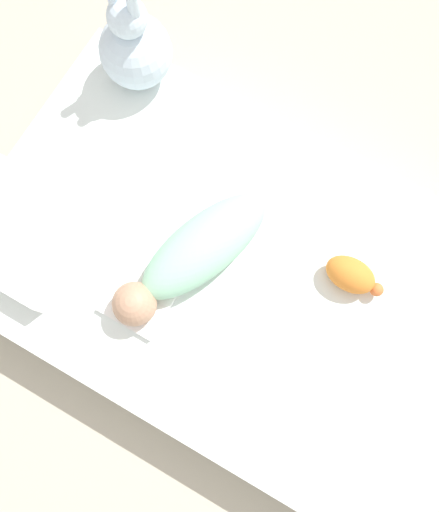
% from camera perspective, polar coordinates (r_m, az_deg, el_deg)
% --- Properties ---
extents(ground_plane, '(12.00, 12.00, 0.00)m').
position_cam_1_polar(ground_plane, '(1.63, 1.50, -2.78)').
color(ground_plane, '#B2A893').
extents(bed_mattress, '(1.54, 0.97, 0.20)m').
position_cam_1_polar(bed_mattress, '(1.54, 1.60, -2.10)').
color(bed_mattress, white).
rests_on(bed_mattress, ground_plane).
extents(burp_cloth, '(0.18, 0.21, 0.02)m').
position_cam_1_polar(burp_cloth, '(1.43, -8.74, -4.10)').
color(burp_cloth, white).
rests_on(burp_cloth, bed_mattress).
extents(swaddled_baby, '(0.31, 0.52, 0.14)m').
position_cam_1_polar(swaddled_baby, '(1.38, -3.02, 0.05)').
color(swaddled_baby, '#99D6B2').
rests_on(swaddled_baby, bed_mattress).
extents(pillow, '(0.33, 0.33, 0.09)m').
position_cam_1_polar(pillow, '(1.53, -21.68, 2.46)').
color(pillow, white).
rests_on(pillow, bed_mattress).
extents(bunny_plush, '(0.22, 0.22, 0.37)m').
position_cam_1_polar(bunny_plush, '(1.60, -9.66, 22.46)').
color(bunny_plush, silver).
rests_on(bunny_plush, bed_mattress).
extents(turtle_plush, '(0.17, 0.10, 0.09)m').
position_cam_1_polar(turtle_plush, '(1.44, 14.86, -2.15)').
color(turtle_plush, orange).
rests_on(turtle_plush, bed_mattress).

